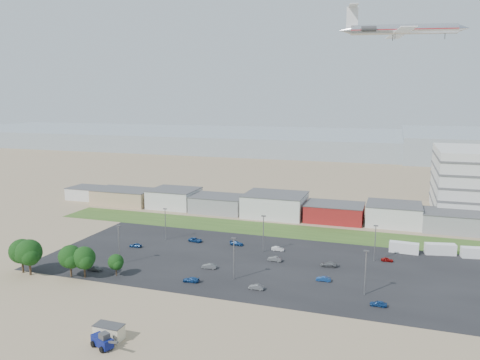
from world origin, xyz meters
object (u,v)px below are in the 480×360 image
at_px(box_trailer_a, 404,248).
at_px(parked_car_5, 136,245).
at_px(parked_car_8, 387,260).
at_px(parked_car_9, 195,240).
at_px(airliner, 403,29).
at_px(parked_car_4, 209,266).
at_px(parked_car_1, 323,279).
at_px(parked_car_7, 275,259).
at_px(parked_car_12, 329,264).
at_px(tree_far_left, 22,254).
at_px(parked_car_2, 378,304).
at_px(parked_car_3, 191,280).
at_px(parked_car_13, 256,287).
at_px(telehandler, 102,340).
at_px(parked_car_6, 237,243).
at_px(parked_car_10, 95,268).
at_px(parked_car_11, 278,249).
at_px(portable_shed, 109,332).

relative_size(box_trailer_a, parked_car_5, 2.19).
height_order(parked_car_8, parked_car_9, parked_car_9).
distance_m(airliner, parked_car_4, 118.78).
bearing_deg(parked_car_5, parked_car_1, 77.74).
bearing_deg(parked_car_5, parked_car_7, 88.23).
relative_size(box_trailer_a, parked_car_12, 1.84).
height_order(tree_far_left, parked_car_2, tree_far_left).
xyz_separation_m(parked_car_3, parked_car_13, (15.93, 0.68, -0.00)).
distance_m(parked_car_3, parked_car_7, 25.45).
bearing_deg(parked_car_8, parked_car_12, 119.01).
bearing_deg(parked_car_1, box_trailer_a, 144.83).
relative_size(parked_car_3, parked_car_13, 1.14).
distance_m(parked_car_3, parked_car_8, 52.88).
bearing_deg(parked_car_13, parked_car_7, -178.63).
relative_size(box_trailer_a, parked_car_1, 2.26).
xyz_separation_m(telehandler, airliner, (46.91, 128.67, 67.15)).
distance_m(parked_car_4, parked_car_6, 20.61).
height_order(parked_car_2, parked_car_6, parked_car_6).
height_order(parked_car_5, parked_car_10, parked_car_5).
bearing_deg(parked_car_11, portable_shed, 158.88).
bearing_deg(airliner, parked_car_4, -127.55).
bearing_deg(parked_car_11, parked_car_5, 99.12).
distance_m(tree_far_left, parked_car_13, 59.09).
relative_size(portable_shed, parked_car_6, 1.31).
bearing_deg(parked_car_7, tree_far_left, -60.70).
bearing_deg(parked_car_1, parked_car_12, 178.85).
bearing_deg(parked_car_12, parked_car_9, -107.12).
height_order(tree_far_left, parked_car_1, tree_far_left).
distance_m(parked_car_3, parked_car_10, 26.24).
relative_size(parked_car_6, parked_car_12, 0.96).
bearing_deg(parked_car_9, parked_car_2, -110.52).
relative_size(parked_car_8, parked_car_13, 0.91).
height_order(portable_shed, tree_far_left, tree_far_left).
relative_size(parked_car_1, parked_car_9, 0.81).
bearing_deg(parked_car_11, parked_car_10, 121.79).
height_order(parked_car_5, parked_car_13, parked_car_5).
distance_m(box_trailer_a, parked_car_10, 84.20).
xyz_separation_m(parked_car_1, parked_car_3, (-29.69, -10.52, 0.01)).
distance_m(airliner, parked_car_9, 111.04).
bearing_deg(portable_shed, parked_car_3, 84.74).
xyz_separation_m(tree_far_left, parked_car_12, (71.91, 28.47, -4.25)).
bearing_deg(airliner, parked_car_11, -125.24).
relative_size(airliner, parked_car_7, 12.31).
distance_m(parked_car_1, parked_car_10, 57.06).
bearing_deg(portable_shed, parked_car_1, 51.04).
bearing_deg(tree_far_left, parked_car_5, 59.12).
bearing_deg(box_trailer_a, parked_car_4, -144.33).
distance_m(parked_car_5, parked_car_9, 17.85).
relative_size(parked_car_2, parked_car_5, 0.97).
bearing_deg(tree_far_left, parked_car_8, 23.45).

